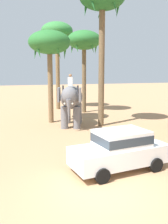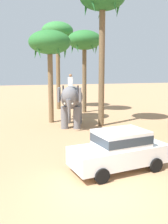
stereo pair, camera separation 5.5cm
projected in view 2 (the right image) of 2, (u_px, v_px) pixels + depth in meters
The scene contains 7 objects.
ground_plane at pixel (101, 197), 8.41m from camera, with size 120.00×120.00×0.00m, color tan.
car_sedan_foreground at pixel (120, 149), 10.55m from camera, with size 4.32×2.35×1.70m.
elephant_with_mahout at pixel (71, 100), 18.38m from camera, with size 2.60×4.01×3.88m.
palm_tree_behind_elephant at pixel (50, 45), 19.16m from camera, with size 3.20×3.20×7.12m.
palm_tree_near_hut at pixel (57, 34), 25.57m from camera, with size 3.20×3.20×8.92m.
palm_tree_left_of_road at pixel (102, 3), 17.47m from camera, with size 3.20×3.20×10.03m.
palm_tree_far_back at pixel (84, 42), 23.71m from camera, with size 3.20×3.20×7.79m.
Camera 2 is at (-2.68, -7.35, 4.23)m, focal length 40.42 mm.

